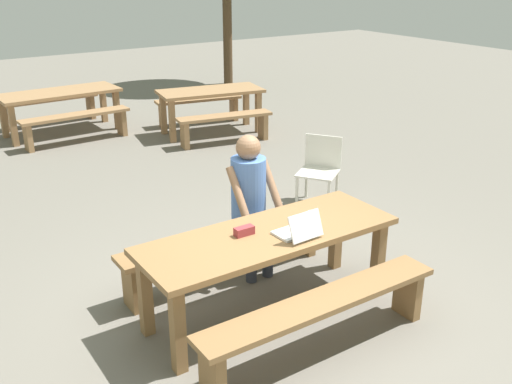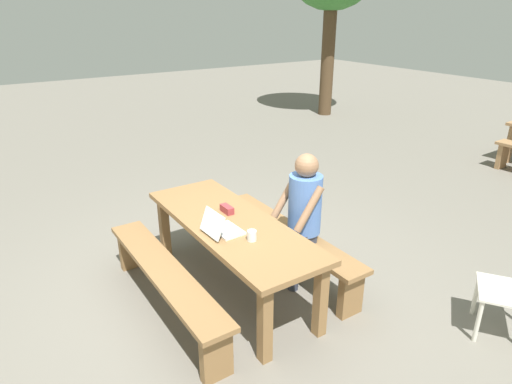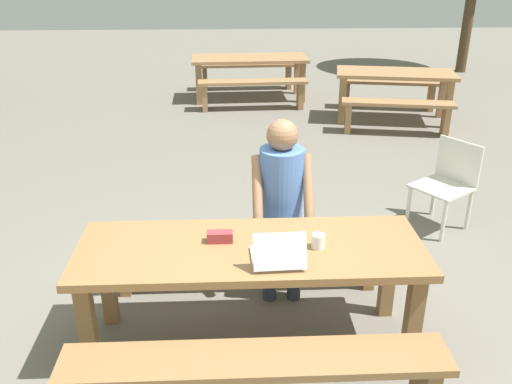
{
  "view_description": "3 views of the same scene",
  "coord_description": "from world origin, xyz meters",
  "px_view_note": "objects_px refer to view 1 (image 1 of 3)",
  "views": [
    {
      "loc": [
        -2.41,
        -3.42,
        2.73
      ],
      "look_at": [
        0.04,
        0.25,
        0.97
      ],
      "focal_mm": 41.28,
      "sensor_mm": 36.0,
      "label": 1
    },
    {
      "loc": [
        3.17,
        -1.82,
        2.53
      ],
      "look_at": [
        0.04,
        0.25,
        0.97
      ],
      "focal_mm": 31.28,
      "sensor_mm": 36.0,
      "label": 2
    },
    {
      "loc": [
        -0.1,
        -2.88,
        2.39
      ],
      "look_at": [
        0.04,
        0.25,
        0.97
      ],
      "focal_mm": 38.35,
      "sensor_mm": 36.0,
      "label": 3
    }
  ],
  "objects_px": {
    "picnic_table_front": "(269,244)",
    "picnic_table_mid": "(211,97)",
    "laptop": "(298,230)",
    "small_pouch": "(244,231)",
    "picnic_table_rear": "(59,98)",
    "coffee_mug": "(312,217)",
    "person_seated": "(251,195)",
    "plastic_chair": "(320,168)"
  },
  "relations": [
    {
      "from": "laptop",
      "to": "small_pouch",
      "type": "distance_m",
      "value": 0.42
    },
    {
      "from": "laptop",
      "to": "picnic_table_rear",
      "type": "distance_m",
      "value": 6.51
    },
    {
      "from": "small_pouch",
      "to": "person_seated",
      "type": "height_order",
      "value": "person_seated"
    },
    {
      "from": "laptop",
      "to": "coffee_mug",
      "type": "xyz_separation_m",
      "value": [
        0.26,
        0.15,
        -0.01
      ]
    },
    {
      "from": "picnic_table_front",
      "to": "person_seated",
      "type": "relative_size",
      "value": 1.61
    },
    {
      "from": "coffee_mug",
      "to": "plastic_chair",
      "type": "xyz_separation_m",
      "value": [
        1.44,
        1.62,
        -0.34
      ]
    },
    {
      "from": "picnic_table_front",
      "to": "coffee_mug",
      "type": "bearing_deg",
      "value": -4.4
    },
    {
      "from": "small_pouch",
      "to": "coffee_mug",
      "type": "bearing_deg",
      "value": -9.83
    },
    {
      "from": "person_seated",
      "to": "picnic_table_rear",
      "type": "distance_m",
      "value": 5.69
    },
    {
      "from": "picnic_table_front",
      "to": "laptop",
      "type": "distance_m",
      "value": 0.28
    },
    {
      "from": "picnic_table_mid",
      "to": "coffee_mug",
      "type": "bearing_deg",
      "value": -100.28
    },
    {
      "from": "coffee_mug",
      "to": "plastic_chair",
      "type": "relative_size",
      "value": 0.11
    },
    {
      "from": "laptop",
      "to": "picnic_table_rear",
      "type": "relative_size",
      "value": 0.16
    },
    {
      "from": "small_pouch",
      "to": "person_seated",
      "type": "relative_size",
      "value": 0.12
    },
    {
      "from": "picnic_table_front",
      "to": "picnic_table_rear",
      "type": "height_order",
      "value": "picnic_table_front"
    },
    {
      "from": "coffee_mug",
      "to": "person_seated",
      "type": "bearing_deg",
      "value": 103.61
    },
    {
      "from": "laptop",
      "to": "picnic_table_rear",
      "type": "height_order",
      "value": "laptop"
    },
    {
      "from": "picnic_table_front",
      "to": "person_seated",
      "type": "distance_m",
      "value": 0.7
    },
    {
      "from": "picnic_table_front",
      "to": "small_pouch",
      "type": "distance_m",
      "value": 0.24
    },
    {
      "from": "coffee_mug",
      "to": "picnic_table_front",
      "type": "bearing_deg",
      "value": 175.6
    },
    {
      "from": "plastic_chair",
      "to": "person_seated",
      "type": "bearing_deg",
      "value": -93.98
    },
    {
      "from": "plastic_chair",
      "to": "laptop",
      "type": "bearing_deg",
      "value": -78.49
    },
    {
      "from": "picnic_table_front",
      "to": "small_pouch",
      "type": "relative_size",
      "value": 13.35
    },
    {
      "from": "picnic_table_front",
      "to": "picnic_table_rear",
      "type": "xyz_separation_m",
      "value": [
        0.21,
        6.32,
        -0.02
      ]
    },
    {
      "from": "picnic_table_front",
      "to": "picnic_table_mid",
      "type": "relative_size",
      "value": 1.18
    },
    {
      "from": "laptop",
      "to": "picnic_table_mid",
      "type": "bearing_deg",
      "value": -114.94
    },
    {
      "from": "small_pouch",
      "to": "coffee_mug",
      "type": "relative_size",
      "value": 1.76
    },
    {
      "from": "small_pouch",
      "to": "plastic_chair",
      "type": "relative_size",
      "value": 0.2
    },
    {
      "from": "laptop",
      "to": "person_seated",
      "type": "bearing_deg",
      "value": -98.88
    },
    {
      "from": "laptop",
      "to": "person_seated",
      "type": "xyz_separation_m",
      "value": [
        0.09,
        0.82,
        -0.0
      ]
    },
    {
      "from": "coffee_mug",
      "to": "picnic_table_rear",
      "type": "xyz_separation_m",
      "value": [
        -0.19,
        6.35,
        -0.17
      ]
    },
    {
      "from": "small_pouch",
      "to": "picnic_table_mid",
      "type": "height_order",
      "value": "small_pouch"
    },
    {
      "from": "person_seated",
      "to": "small_pouch",
      "type": "bearing_deg",
      "value": -127.29
    },
    {
      "from": "picnic_table_front",
      "to": "coffee_mug",
      "type": "relative_size",
      "value": 23.51
    },
    {
      "from": "picnic_table_front",
      "to": "laptop",
      "type": "xyz_separation_m",
      "value": [
        0.15,
        -0.18,
        0.16
      ]
    },
    {
      "from": "laptop",
      "to": "person_seated",
      "type": "relative_size",
      "value": 0.24
    },
    {
      "from": "picnic_table_front",
      "to": "laptop",
      "type": "relative_size",
      "value": 6.83
    },
    {
      "from": "picnic_table_front",
      "to": "picnic_table_rear",
      "type": "bearing_deg",
      "value": 88.06
    },
    {
      "from": "laptop",
      "to": "small_pouch",
      "type": "height_order",
      "value": "laptop"
    },
    {
      "from": "picnic_table_front",
      "to": "plastic_chair",
      "type": "distance_m",
      "value": 2.44
    },
    {
      "from": "picnic_table_front",
      "to": "picnic_table_mid",
      "type": "height_order",
      "value": "picnic_table_mid"
    },
    {
      "from": "coffee_mug",
      "to": "plastic_chair",
      "type": "height_order",
      "value": "coffee_mug"
    }
  ]
}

